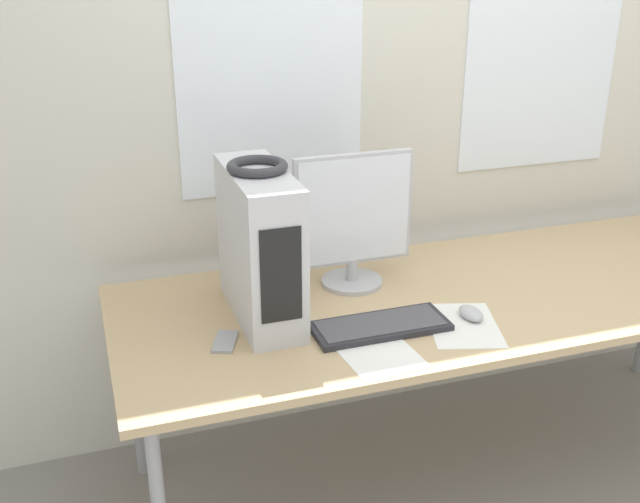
# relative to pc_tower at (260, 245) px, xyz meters

# --- Properties ---
(wall_back) EXTENTS (8.00, 0.07, 2.70)m
(wall_back) POSITION_rel_pc_tower_xyz_m (0.73, 0.51, 0.36)
(wall_back) COLOR beige
(wall_back) RESTS_ON ground_plane
(desk) EXTENTS (2.43, 0.88, 0.75)m
(desk) POSITION_rel_pc_tower_xyz_m (0.73, -0.05, -0.28)
(desk) COLOR tan
(desk) RESTS_ON ground_plane
(pc_tower) EXTENTS (0.17, 0.48, 0.47)m
(pc_tower) POSITION_rel_pc_tower_xyz_m (0.00, 0.00, 0.00)
(pc_tower) COLOR silver
(pc_tower) RESTS_ON desk
(headphones) EXTENTS (0.18, 0.18, 0.03)m
(headphones) POSITION_rel_pc_tower_xyz_m (0.00, 0.00, 0.25)
(headphones) COLOR #333338
(headphones) RESTS_ON pc_tower
(monitor_main) EXTENTS (0.41, 0.21, 0.47)m
(monitor_main) POSITION_rel_pc_tower_xyz_m (0.35, 0.12, -0.00)
(monitor_main) COLOR #B7B7BC
(monitor_main) RESTS_ON desk
(keyboard) EXTENTS (0.42, 0.17, 0.02)m
(keyboard) POSITION_rel_pc_tower_xyz_m (0.32, -0.21, -0.23)
(keyboard) COLOR #28282D
(keyboard) RESTS_ON desk
(mouse) EXTENTS (0.06, 0.11, 0.03)m
(mouse) POSITION_rel_pc_tower_xyz_m (0.62, -0.24, -0.22)
(mouse) COLOR #B2B2B7
(mouse) RESTS_ON desk
(cell_phone) EXTENTS (0.10, 0.14, 0.01)m
(cell_phone) POSITION_rel_pc_tower_xyz_m (-0.15, -0.15, -0.23)
(cell_phone) COLOR #99999E
(cell_phone) RESTS_ON desk
(paper_sheet_left) EXTENTS (0.29, 0.34, 0.00)m
(paper_sheet_left) POSITION_rel_pc_tower_xyz_m (0.57, -0.27, -0.24)
(paper_sheet_left) COLOR white
(paper_sheet_left) RESTS_ON desk
(paper_sheet_front) EXTENTS (0.24, 0.31, 0.00)m
(paper_sheet_front) POSITION_rel_pc_tower_xyz_m (0.25, -0.33, -0.24)
(paper_sheet_front) COLOR white
(paper_sheet_front) RESTS_ON desk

